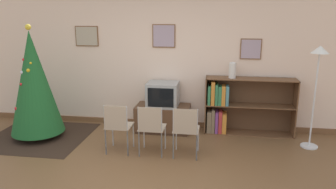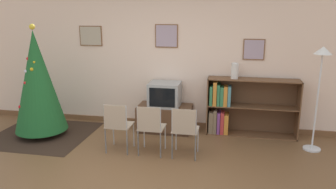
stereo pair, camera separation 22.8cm
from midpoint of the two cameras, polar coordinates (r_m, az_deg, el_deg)
The scene contains 12 objects.
ground_plane at distance 4.44m, azimuth -7.69°, elevation -16.00°, with size 24.00×24.00×0.00m, color brown.
wall_back at distance 6.33m, azimuth -1.78°, elevation 6.36°, with size 8.13×0.11×2.70m.
area_rug at distance 6.52m, azimuth -22.42°, elevation -6.78°, with size 1.74×1.65×0.01m.
christmas_tree at distance 6.25m, azimuth -23.30°, elevation 1.85°, with size 0.92×0.92×2.01m.
tv_console at distance 6.25m, azimuth -1.93°, elevation -4.15°, with size 1.01×0.55×0.50m.
television at distance 6.11m, azimuth -1.98°, elevation 0.02°, with size 0.57×0.50×0.45m.
folding_chair_left at distance 5.30m, azimuth -9.98°, elevation -5.29°, with size 0.40×0.40×0.82m.
folding_chair_center at distance 5.15m, azimuth -4.21°, elevation -5.67°, with size 0.40×0.40×0.82m.
folding_chair_right at distance 5.07m, azimuth 1.82°, elevation -6.00°, with size 0.40×0.40×0.82m.
bookshelf at distance 6.18m, azimuth 10.17°, elevation -2.15°, with size 1.62×0.36×1.05m.
vase at distance 6.01m, azimuth 10.10°, elevation 4.21°, with size 0.13×0.13×0.28m.
standing_lamp at distance 5.70m, azimuth 23.58°, elevation 3.83°, with size 0.28×0.28×1.71m.
Camera 1 is at (1.02, -3.68, 2.24)m, focal length 35.00 mm.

